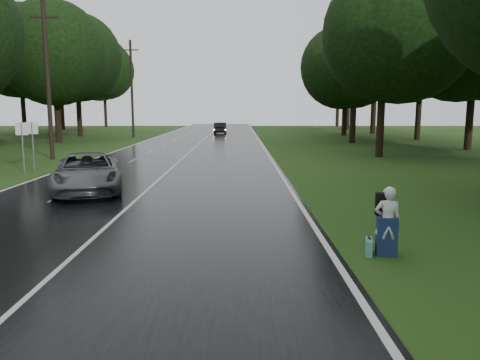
% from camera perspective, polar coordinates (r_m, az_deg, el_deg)
% --- Properties ---
extents(ground, '(160.00, 160.00, 0.00)m').
position_cam_1_polar(ground, '(10.31, -21.53, -10.42)').
color(ground, '#274715').
rests_on(ground, ground).
extents(road, '(12.00, 140.00, 0.04)m').
position_cam_1_polar(road, '(29.46, -7.39, 2.42)').
color(road, black).
rests_on(road, ground).
extents(lane_center, '(0.12, 140.00, 0.01)m').
position_cam_1_polar(lane_center, '(29.46, -7.39, 2.47)').
color(lane_center, silver).
rests_on(lane_center, road).
extents(grey_car, '(3.95, 5.95, 1.52)m').
position_cam_1_polar(grey_car, '(19.08, -18.48, 0.89)').
color(grey_car, '#54585A').
rests_on(grey_car, road).
extents(far_car, '(1.57, 4.45, 1.47)m').
position_cam_1_polar(far_car, '(60.22, -2.46, 6.48)').
color(far_car, black).
rests_on(far_car, road).
extents(hitchhiker, '(0.63, 0.58, 1.59)m').
position_cam_1_polar(hitchhiker, '(10.86, 17.83, -5.19)').
color(hitchhiker, silver).
rests_on(hitchhiker, ground).
extents(suitcase, '(0.27, 0.53, 0.36)m').
position_cam_1_polar(suitcase, '(10.95, 15.74, -8.00)').
color(suitcase, teal).
rests_on(suitcase, ground).
extents(utility_pole_mid, '(1.80, 0.28, 9.95)m').
position_cam_1_polar(utility_pole_mid, '(32.45, -22.27, 2.39)').
color(utility_pole_mid, black).
rests_on(utility_pole_mid, ground).
extents(utility_pole_far, '(1.80, 0.28, 10.92)m').
position_cam_1_polar(utility_pole_far, '(54.74, -13.11, 5.20)').
color(utility_pole_far, black).
rests_on(utility_pole_far, ground).
extents(road_sign_a, '(0.62, 0.10, 2.60)m').
position_cam_1_polar(road_sign_a, '(25.76, -25.20, 0.68)').
color(road_sign_a, white).
rests_on(road_sign_a, ground).
extents(road_sign_b, '(0.62, 0.10, 2.59)m').
position_cam_1_polar(road_sign_b, '(26.81, -24.16, 1.03)').
color(road_sign_b, white).
rests_on(road_sign_b, ground).
extents(tree_left_e, '(9.18, 9.18, 14.34)m').
position_cam_1_polar(tree_left_e, '(48.75, -21.56, 4.39)').
color(tree_left_e, black).
rests_on(tree_left_e, ground).
extents(tree_left_f, '(10.26, 10.26, 16.02)m').
position_cam_1_polar(tree_left_f, '(58.60, -19.24, 5.17)').
color(tree_left_f, black).
rests_on(tree_left_f, ground).
extents(tree_right_d, '(9.23, 9.23, 14.41)m').
position_cam_1_polar(tree_right_d, '(33.06, 16.90, 2.78)').
color(tree_right_d, black).
rests_on(tree_right_d, ground).
extents(tree_right_e, '(8.10, 8.10, 12.65)m').
position_cam_1_polar(tree_right_e, '(45.79, 13.76, 4.50)').
color(tree_right_e, black).
rests_on(tree_right_e, ground).
extents(tree_right_f, '(8.28, 8.28, 12.94)m').
position_cam_1_polar(tree_right_f, '(58.24, 12.80, 5.42)').
color(tree_right_f, black).
rests_on(tree_right_f, ground).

